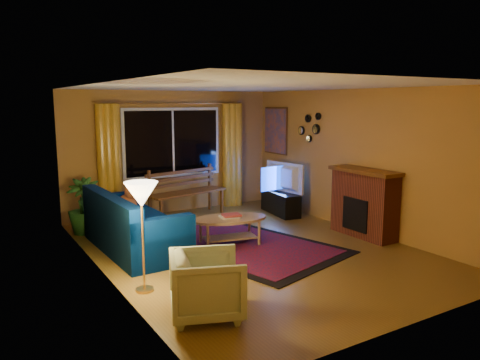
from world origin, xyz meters
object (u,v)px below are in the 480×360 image
floor_lamp (143,238)px  sofa (135,221)px  tv_console (280,203)px  armchair (207,282)px  bench (187,205)px  coffee_table (230,231)px

floor_lamp → sofa: bearing=74.7°
floor_lamp → tv_console: (3.78, 2.38, -0.44)m
armchair → floor_lamp: bearing=40.0°
bench → tv_console: (1.75, -0.75, -0.02)m
bench → coffee_table: bearing=-107.7°
sofa → floor_lamp: size_ratio=1.68×
bench → floor_lamp: 3.75m
armchair → tv_console: 4.82m
bench → coffee_table: (-0.21, -2.04, -0.03)m
tv_console → bench: bearing=165.2°
floor_lamp → armchair: bearing=-70.9°
armchair → coffee_table: (1.48, 2.08, -0.16)m
floor_lamp → tv_console: bearing=32.2°
coffee_table → armchair: bearing=-125.4°
sofa → floor_lamp: 1.69m
floor_lamp → coffee_table: floor_lamp is taller
bench → armchair: bearing=-124.1°
coffee_table → tv_console: 2.35m
tv_console → coffee_table: bearing=-138.1°
bench → armchair: (-1.68, -4.12, 0.13)m
floor_lamp → coffee_table: (1.82, 1.09, -0.44)m
sofa → armchair: size_ratio=2.91×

